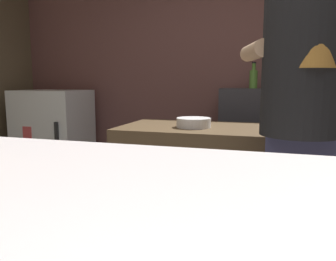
% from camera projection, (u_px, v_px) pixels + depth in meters
% --- Properties ---
extents(wall_back, '(5.20, 0.10, 2.70)m').
position_uv_depth(wall_back, '(252.00, 64.00, 3.30)').
color(wall_back, brown).
rests_on(wall_back, ground).
extents(prep_counter, '(2.10, 0.60, 0.90)m').
position_uv_depth(prep_counter, '(294.00, 206.00, 1.96)').
color(prep_counter, '#4D3A24').
rests_on(prep_counter, ground).
extents(back_shelf, '(0.90, 0.36, 1.11)m').
position_uv_depth(back_shelf, '(269.00, 149.00, 3.10)').
color(back_shelf, '#36353A').
rests_on(back_shelf, ground).
extents(mini_fridge, '(0.70, 0.58, 1.09)m').
position_uv_depth(mini_fridge, '(54.00, 141.00, 3.57)').
color(mini_fridge, white).
rests_on(mini_fridge, ground).
extents(bartender, '(0.49, 0.55, 1.74)m').
position_uv_depth(bartender, '(300.00, 119.00, 1.46)').
color(bartender, '#2A2940').
rests_on(bartender, ground).
extents(mixing_bowl, '(0.21, 0.21, 0.06)m').
position_uv_depth(mixing_bowl, '(194.00, 123.00, 2.02)').
color(mixing_bowl, silver).
rests_on(mixing_bowl, prep_counter).
extents(bottle_olive_oil, '(0.05, 0.05, 0.17)m').
position_uv_depth(bottle_olive_oil, '(275.00, 81.00, 2.91)').
color(bottle_olive_oil, black).
rests_on(bottle_olive_oil, back_shelf).
extents(bottle_vinegar, '(0.07, 0.07, 0.24)m').
position_uv_depth(bottle_vinegar, '(253.00, 78.00, 3.05)').
color(bottle_vinegar, '#538633').
rests_on(bottle_vinegar, back_shelf).
extents(bottle_soy, '(0.06, 0.06, 0.21)m').
position_uv_depth(bottle_soy, '(318.00, 79.00, 2.85)').
color(bottle_soy, '#428834').
rests_on(bottle_soy, back_shelf).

